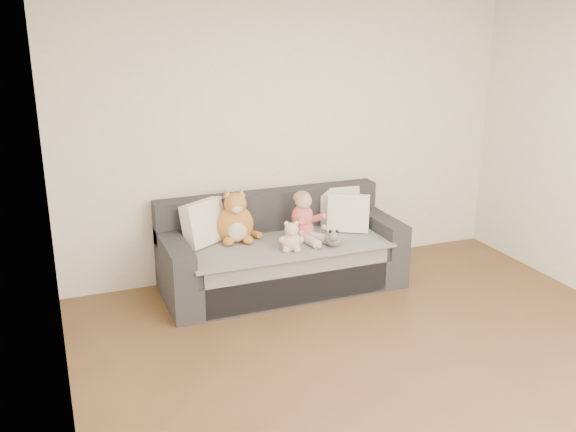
% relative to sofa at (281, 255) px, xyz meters
% --- Properties ---
extents(room_shell, '(5.00, 5.00, 5.00)m').
position_rel_sofa_xyz_m(room_shell, '(0.28, -1.64, 0.99)').
color(room_shell, brown).
rests_on(room_shell, ground).
extents(sofa, '(2.20, 0.94, 0.85)m').
position_rel_sofa_xyz_m(sofa, '(0.00, 0.00, 0.00)').
color(sofa, '#2D2D32').
rests_on(sofa, ground).
extents(cushion_left, '(0.47, 0.39, 0.41)m').
position_rel_sofa_xyz_m(cushion_left, '(-0.68, 0.13, 0.36)').
color(cushion_left, white).
rests_on(cushion_left, sofa).
extents(cushion_right_back, '(0.42, 0.23, 0.38)m').
position_rel_sofa_xyz_m(cushion_right_back, '(0.70, 0.22, 0.35)').
color(cushion_right_back, white).
rests_on(cushion_right_back, sofa).
extents(cushion_right_front, '(0.43, 0.35, 0.37)m').
position_rel_sofa_xyz_m(cushion_right_front, '(0.68, -0.03, 0.34)').
color(cushion_right_front, white).
rests_on(cushion_right_front, sofa).
extents(toddler, '(0.32, 0.47, 0.46)m').
position_rel_sofa_xyz_m(toddler, '(0.21, -0.08, 0.35)').
color(toddler, '#E2654F').
rests_on(toddler, sofa).
extents(plush_cat, '(0.41, 0.34, 0.51)m').
position_rel_sofa_xyz_m(plush_cat, '(-0.40, 0.10, 0.35)').
color(plush_cat, '#B07127').
rests_on(plush_cat, sofa).
extents(teddy_bear, '(0.21, 0.17, 0.28)m').
position_rel_sofa_xyz_m(teddy_bear, '(-0.02, -0.32, 0.27)').
color(teddy_bear, beige).
rests_on(teddy_bear, sofa).
extents(plush_cow, '(0.14, 0.22, 0.18)m').
position_rel_sofa_xyz_m(plush_cow, '(0.36, -0.36, 0.24)').
color(plush_cow, white).
rests_on(plush_cow, sofa).
extents(sippy_cup, '(0.10, 0.06, 0.11)m').
position_rel_sofa_xyz_m(sippy_cup, '(-0.00, -0.18, 0.22)').
color(sippy_cup, '#783289').
rests_on(sippy_cup, sofa).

